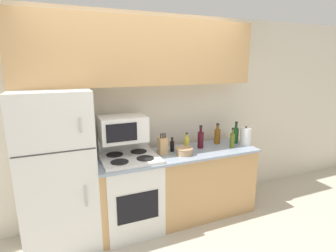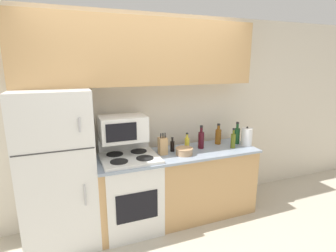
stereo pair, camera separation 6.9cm
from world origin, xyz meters
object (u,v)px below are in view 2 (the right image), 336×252
(bottle_wine_red, at_px, (201,139))
(kettle, at_px, (247,137))
(bowl, at_px, (184,151))
(bottle_olive_oil, at_px, (233,140))
(refrigerator, at_px, (58,170))
(bottle_cooking_spray, at_px, (187,143))
(microwave, at_px, (123,128))
(knife_block, at_px, (163,146))
(bottle_wine_green, at_px, (237,135))
(stove, at_px, (131,192))
(bottle_whiskey, at_px, (218,136))
(bottle_soy_sauce, at_px, (172,146))

(bottle_wine_red, relative_size, kettle, 1.16)
(bowl, distance_m, bottle_olive_oil, 0.70)
(refrigerator, height_order, bottle_olive_oil, refrigerator)
(kettle, bearing_deg, bottle_cooking_spray, 171.21)
(microwave, relative_size, knife_block, 1.97)
(bottle_cooking_spray, xyz_separation_m, bottle_wine_green, (0.74, -0.01, 0.03))
(bowl, relative_size, kettle, 0.82)
(knife_block, xyz_separation_m, bottle_wine_red, (0.54, 0.04, 0.01))
(stove, bearing_deg, refrigerator, 176.83)
(bowl, bearing_deg, stove, 171.31)
(stove, relative_size, microwave, 2.06)
(microwave, xyz_separation_m, bottle_olive_oil, (1.38, -0.20, -0.24))
(bottle_cooking_spray, distance_m, bottle_olive_oil, 0.60)
(stove, bearing_deg, bottle_whiskey, 5.87)
(refrigerator, distance_m, bottle_cooking_spray, 1.52)
(bottle_wine_green, relative_size, kettle, 1.16)
(bottle_soy_sauce, bearing_deg, stove, -173.10)
(refrigerator, relative_size, kettle, 6.59)
(microwave, height_order, bottle_olive_oil, microwave)
(bottle_olive_oil, bearing_deg, bottle_wine_red, 160.52)
(bottle_wine_red, distance_m, kettle, 0.63)
(refrigerator, bearing_deg, microwave, 5.14)
(bottle_wine_red, bearing_deg, bowl, -154.36)
(bottle_whiskey, distance_m, bottle_wine_green, 0.26)
(refrigerator, bearing_deg, bottle_wine_red, 0.19)
(bottle_soy_sauce, height_order, bottle_cooking_spray, bottle_cooking_spray)
(bottle_whiskey, bearing_deg, kettle, -32.00)
(bottle_cooking_spray, bearing_deg, microwave, 176.51)
(stove, xyz_separation_m, microwave, (-0.04, 0.11, 0.75))
(stove, bearing_deg, bottle_wine_red, 2.88)
(stove, bearing_deg, bottle_olive_oil, -3.87)
(stove, relative_size, bottle_soy_sauce, 6.00)
(knife_block, distance_m, bottle_whiskey, 0.85)
(bowl, height_order, bottle_cooking_spray, bottle_cooking_spray)
(knife_block, relative_size, bottle_wine_green, 0.89)
(bottle_wine_green, bearing_deg, bottle_olive_oil, -138.56)
(refrigerator, relative_size, bowl, 8.07)
(knife_block, relative_size, bottle_cooking_spray, 1.21)
(bottle_olive_oil, bearing_deg, bottle_wine_green, 41.44)
(bottle_olive_oil, distance_m, kettle, 0.23)
(stove, height_order, bottle_wine_green, bottle_wine_green)
(knife_block, height_order, bottle_wine_red, bottle_wine_red)
(bottle_wine_green, distance_m, kettle, 0.14)
(bowl, relative_size, bottle_soy_sauce, 1.17)
(stove, bearing_deg, microwave, 110.59)
(stove, bearing_deg, kettle, -2.46)
(knife_block, distance_m, bottle_soy_sauce, 0.16)
(microwave, relative_size, bottle_wine_red, 1.75)
(stove, distance_m, bottle_soy_sauce, 0.74)
(bottle_whiskey, bearing_deg, stove, -174.13)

